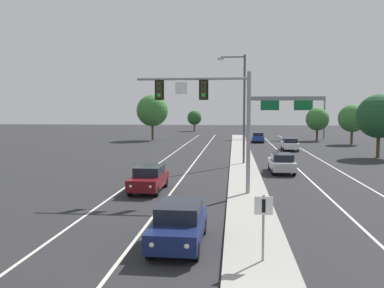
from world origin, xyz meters
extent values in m
cube|color=#9E9B93|center=(0.00, 18.00, 0.07)|extent=(2.40, 110.00, 0.15)
cube|color=silver|center=(-4.70, 25.00, 0.00)|extent=(0.14, 100.00, 0.01)
cube|color=silver|center=(4.70, 25.00, 0.00)|extent=(0.14, 100.00, 0.01)
cube|color=silver|center=(-8.00, 25.00, 0.00)|extent=(0.14, 100.00, 0.01)
cube|color=silver|center=(8.00, 25.00, 0.00)|extent=(0.14, 100.00, 0.01)
cylinder|color=gray|center=(-0.01, 16.00, 3.75)|extent=(0.24, 0.24, 7.20)
cylinder|color=gray|center=(-3.34, 16.00, 6.95)|extent=(6.67, 0.16, 0.16)
cube|color=black|center=(-2.67, 16.04, 6.30)|extent=(0.56, 0.06, 1.20)
cube|color=#38330F|center=(-2.67, 16.00, 6.30)|extent=(0.32, 0.32, 1.00)
sphere|color=#282828|center=(-2.67, 15.83, 6.62)|extent=(0.22, 0.22, 0.22)
sphere|color=#282828|center=(-2.67, 15.83, 6.30)|extent=(0.22, 0.22, 0.22)
sphere|color=green|center=(-2.67, 15.83, 5.98)|extent=(0.22, 0.22, 0.22)
cube|color=black|center=(-5.34, 16.04, 6.30)|extent=(0.56, 0.06, 1.20)
cube|color=#38330F|center=(-5.34, 16.00, 6.30)|extent=(0.32, 0.32, 1.00)
sphere|color=#282828|center=(-5.34, 15.83, 6.62)|extent=(0.22, 0.22, 0.22)
sphere|color=#282828|center=(-5.34, 15.83, 6.30)|extent=(0.22, 0.22, 0.22)
sphere|color=green|center=(-5.34, 15.83, 5.98)|extent=(0.22, 0.22, 0.22)
cube|color=white|center=(-4.00, 15.98, 6.40)|extent=(0.70, 0.04, 0.70)
cylinder|color=gray|center=(0.12, 5.01, 1.25)|extent=(0.08, 0.08, 2.20)
cube|color=white|center=(0.12, 4.98, 2.00)|extent=(0.60, 0.03, 0.60)
cube|color=black|center=(0.12, 4.96, 2.00)|extent=(0.12, 0.01, 0.44)
cylinder|color=#4C4C51|center=(0.06, 29.77, 5.15)|extent=(0.20, 0.20, 10.00)
cylinder|color=#4C4C51|center=(-1.04, 29.77, 9.95)|extent=(2.20, 0.12, 0.12)
cube|color=#B7B7B2|center=(-2.14, 29.77, 9.80)|extent=(0.56, 0.28, 0.20)
cube|color=#141E4C|center=(-2.90, 6.70, 0.67)|extent=(1.84, 4.42, 0.70)
cube|color=black|center=(-2.90, 6.92, 1.30)|extent=(1.61, 2.39, 0.56)
sphere|color=#EAE5C6|center=(-2.35, 4.51, 0.72)|extent=(0.18, 0.18, 0.18)
sphere|color=#EAE5C6|center=(-3.50, 4.53, 0.72)|extent=(0.18, 0.18, 0.18)
cylinder|color=black|center=(-2.12, 5.19, 0.32)|extent=(0.23, 0.64, 0.64)
cylinder|color=black|center=(-3.72, 5.21, 0.32)|extent=(0.23, 0.64, 0.64)
cylinder|color=black|center=(-2.09, 8.19, 0.32)|extent=(0.23, 0.64, 0.64)
cylinder|color=black|center=(-3.69, 8.21, 0.32)|extent=(0.23, 0.64, 0.64)
cube|color=#5B0F14|center=(-6.16, 16.61, 0.67)|extent=(1.86, 4.42, 0.70)
cube|color=black|center=(-6.16, 16.83, 1.30)|extent=(1.61, 2.40, 0.56)
sphere|color=#EAE5C6|center=(-5.61, 14.42, 0.72)|extent=(0.18, 0.18, 0.18)
sphere|color=#EAE5C6|center=(-6.76, 14.44, 0.72)|extent=(0.18, 0.18, 0.18)
cylinder|color=black|center=(-5.38, 15.10, 0.32)|extent=(0.23, 0.64, 0.64)
cylinder|color=black|center=(-6.98, 15.12, 0.32)|extent=(0.23, 0.64, 0.64)
cylinder|color=black|center=(-5.34, 18.10, 0.32)|extent=(0.23, 0.64, 0.64)
cylinder|color=black|center=(-6.94, 18.12, 0.32)|extent=(0.23, 0.64, 0.64)
cube|color=#B7B7BC|center=(3.02, 25.26, 0.67)|extent=(1.85, 4.42, 0.70)
cube|color=black|center=(3.02, 25.04, 1.30)|extent=(1.61, 2.39, 0.56)
sphere|color=#EAE5C6|center=(2.42, 27.44, 0.72)|extent=(0.18, 0.18, 0.18)
sphere|color=#EAE5C6|center=(3.57, 27.45, 0.72)|extent=(0.18, 0.18, 0.18)
cylinder|color=black|center=(2.21, 26.75, 0.32)|extent=(0.23, 0.64, 0.64)
cylinder|color=black|center=(3.81, 26.77, 0.32)|extent=(0.23, 0.64, 0.64)
cylinder|color=black|center=(2.24, 23.76, 0.32)|extent=(0.23, 0.64, 0.64)
cylinder|color=black|center=(3.84, 23.77, 0.32)|extent=(0.23, 0.64, 0.64)
cube|color=silver|center=(6.15, 43.89, 0.67)|extent=(1.83, 4.41, 0.70)
cube|color=black|center=(6.15, 43.67, 1.30)|extent=(1.60, 2.39, 0.56)
sphere|color=#EAE5C6|center=(5.59, 46.08, 0.72)|extent=(0.18, 0.18, 0.18)
sphere|color=#EAE5C6|center=(6.75, 46.07, 0.72)|extent=(0.18, 0.18, 0.18)
cylinder|color=black|center=(5.37, 45.40, 0.32)|extent=(0.22, 0.64, 0.64)
cylinder|color=black|center=(6.97, 45.39, 0.32)|extent=(0.22, 0.64, 0.64)
cylinder|color=black|center=(5.34, 42.40, 0.32)|extent=(0.22, 0.64, 0.64)
cylinder|color=black|center=(6.94, 42.39, 0.32)|extent=(0.22, 0.64, 0.64)
cube|color=navy|center=(2.92, 56.67, 0.67)|extent=(1.91, 4.45, 0.70)
cube|color=black|center=(2.92, 56.45, 1.30)|extent=(1.65, 2.42, 0.56)
sphere|color=#EAE5C6|center=(2.40, 58.87, 0.72)|extent=(0.18, 0.18, 0.18)
sphere|color=#EAE5C6|center=(3.55, 58.84, 0.72)|extent=(0.18, 0.18, 0.18)
cylinder|color=black|center=(2.16, 58.19, 0.32)|extent=(0.24, 0.65, 0.64)
cylinder|color=black|center=(3.76, 58.15, 0.32)|extent=(0.24, 0.65, 0.64)
cylinder|color=black|center=(2.08, 55.19, 0.32)|extent=(0.24, 0.65, 0.64)
cylinder|color=black|center=(3.68, 55.15, 0.32)|extent=(0.24, 0.65, 0.64)
cylinder|color=gray|center=(1.70, 64.31, 3.75)|extent=(0.28, 0.28, 7.50)
cylinder|color=gray|center=(14.70, 64.31, 3.75)|extent=(0.28, 0.28, 7.50)
cube|color=gray|center=(8.20, 64.31, 7.10)|extent=(13.00, 0.36, 0.70)
cube|color=#0F6033|center=(5.34, 64.11, 5.90)|extent=(3.20, 0.08, 1.70)
cube|color=#0F6033|center=(11.06, 64.11, 5.90)|extent=(3.20, 0.08, 1.70)
cylinder|color=#4C3823|center=(-10.33, 88.86, 0.93)|extent=(0.36, 0.36, 1.87)
sphere|color=#235623|center=(-10.33, 88.86, 3.23)|extent=(3.41, 3.41, 3.41)
cylinder|color=#4C3823|center=(16.57, 54.21, 1.12)|extent=(0.36, 0.36, 2.23)
sphere|color=#387533|center=(16.57, 54.21, 3.86)|extent=(4.08, 4.08, 4.08)
cylinder|color=#4C3823|center=(14.51, 36.97, 1.28)|extent=(0.36, 0.36, 2.56)
sphere|color=#1E4C28|center=(14.51, 36.97, 4.44)|extent=(4.69, 4.69, 4.69)
cylinder|color=#4C3823|center=(12.84, 60.83, 1.03)|extent=(0.36, 0.36, 2.07)
sphere|color=#387533|center=(12.84, 60.83, 3.58)|extent=(3.78, 3.78, 3.78)
cylinder|color=#4C3823|center=(-14.51, 59.06, 1.45)|extent=(0.36, 0.36, 2.89)
sphere|color=#387533|center=(-14.51, 59.06, 5.01)|extent=(5.29, 5.29, 5.29)
camera|label=1|loc=(-0.86, -8.18, 5.11)|focal=38.03mm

